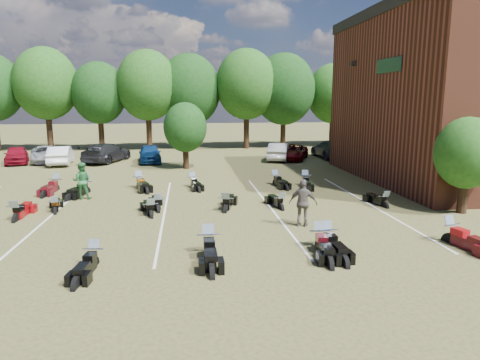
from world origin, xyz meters
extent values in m
plane|color=brown|center=(0.00, 0.00, 0.00)|extent=(160.00, 160.00, 0.00)
imported|color=maroon|center=(-15.64, 19.82, 0.71)|extent=(2.82, 4.47, 1.42)
imported|color=silver|center=(-11.93, 18.84, 0.74)|extent=(2.16, 4.67, 1.48)
imported|color=#94959C|center=(-13.52, 20.23, 0.67)|extent=(3.54, 5.27, 1.34)
imported|color=black|center=(-8.55, 19.84, 0.79)|extent=(3.86, 5.88, 1.58)
imported|color=navy|center=(-4.95, 19.14, 0.74)|extent=(2.19, 4.49, 1.48)
imported|color=#B9B9B4|center=(5.91, 19.10, 0.75)|extent=(2.89, 4.81, 1.50)
imported|color=#5E0507|center=(7.14, 19.29, 0.66)|extent=(3.91, 5.21, 1.31)
imported|color=#36353A|center=(10.78, 19.99, 0.79)|extent=(2.39, 5.49, 1.57)
imported|color=#286C35|center=(-7.38, 6.08, 0.96)|extent=(0.95, 0.75, 1.92)
imported|color=#57514B|center=(2.72, -0.15, 0.97)|extent=(1.24, 0.88, 1.95)
cube|color=black|center=(9.35, 12.00, 7.50)|extent=(0.30, 0.40, 0.30)
cube|color=black|center=(9.47, 7.00, 7.00)|extent=(0.06, 3.00, 0.80)
cylinder|color=black|center=(-16.00, 29.00, 2.04)|extent=(0.58, 0.58, 4.08)
ellipsoid|color=#1E4C19|center=(-16.00, 29.00, 6.33)|extent=(6.00, 6.00, 6.90)
cylinder|color=black|center=(-11.00, 29.00, 2.04)|extent=(0.57, 0.58, 4.08)
ellipsoid|color=#1E4C19|center=(-11.00, 29.00, 6.33)|extent=(6.00, 6.00, 6.90)
cylinder|color=black|center=(-6.00, 29.00, 2.04)|extent=(0.57, 0.58, 4.08)
ellipsoid|color=#1E4C19|center=(-6.00, 29.00, 6.33)|extent=(6.00, 6.00, 6.90)
cylinder|color=black|center=(-1.00, 29.00, 2.04)|extent=(0.58, 0.58, 4.08)
ellipsoid|color=#1E4C19|center=(-1.00, 29.00, 6.33)|extent=(6.00, 6.00, 6.90)
cylinder|color=black|center=(4.00, 29.00, 2.04)|extent=(0.57, 0.58, 4.08)
ellipsoid|color=#1E4C19|center=(4.00, 29.00, 6.33)|extent=(6.00, 6.00, 6.90)
cylinder|color=black|center=(9.00, 29.00, 2.04)|extent=(0.57, 0.58, 4.08)
ellipsoid|color=#1E4C19|center=(9.00, 29.00, 6.33)|extent=(6.00, 6.00, 6.90)
cylinder|color=black|center=(14.00, 29.00, 2.04)|extent=(0.57, 0.58, 4.08)
ellipsoid|color=#1E4C19|center=(14.00, 29.00, 6.33)|extent=(6.00, 6.00, 6.90)
cylinder|color=black|center=(19.00, 29.00, 2.04)|extent=(0.58, 0.58, 4.08)
ellipsoid|color=#1E4C19|center=(19.00, 29.00, 6.33)|extent=(6.00, 6.00, 6.90)
cylinder|color=black|center=(24.00, 29.00, 2.04)|extent=(0.58, 0.58, 4.08)
ellipsoid|color=#1E4C19|center=(24.00, 29.00, 6.33)|extent=(6.00, 6.00, 6.90)
cylinder|color=black|center=(10.50, 1.00, 0.85)|extent=(0.24, 0.24, 1.71)
sphere|color=#1E4C19|center=(10.50, 1.00, 2.76)|extent=(2.80, 2.80, 2.80)
cylinder|color=black|center=(-2.00, 15.50, 0.95)|extent=(0.24, 0.24, 1.90)
sphere|color=#1E4C19|center=(-2.00, 15.50, 3.10)|extent=(3.20, 3.20, 3.20)
cube|color=silver|center=(-8.00, 3.00, 0.01)|extent=(0.10, 14.00, 0.01)
cube|color=silver|center=(-3.00, 3.00, 0.01)|extent=(0.10, 14.00, 0.01)
cube|color=silver|center=(2.00, 3.00, 0.01)|extent=(0.10, 14.00, 0.01)
cube|color=silver|center=(7.00, 3.00, 0.01)|extent=(0.10, 14.00, 0.01)
camera|label=1|loc=(-1.92, -16.56, 5.08)|focal=32.00mm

